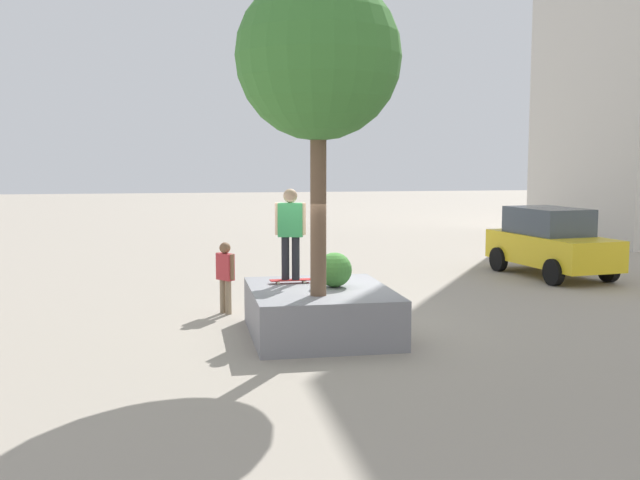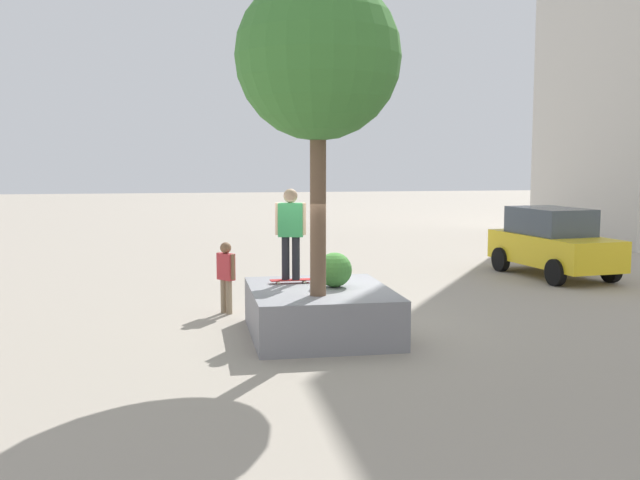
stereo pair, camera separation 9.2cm
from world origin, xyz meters
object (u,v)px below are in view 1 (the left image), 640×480
Objects in this scene: bystander_watching at (225,273)px; planter_ledge at (320,312)px; skateboarder at (290,227)px; plaza_tree at (318,58)px; skateboard at (291,280)px; taxi_cab at (550,242)px.

planter_ledge is at bearing 35.70° from bystander_watching.
plaza_tree is at bearing 12.57° from skateboarder.
bystander_watching is at bearing -144.15° from skateboard.
skateboarder is (-1.34, -0.30, -3.00)m from plaza_tree.
skateboard is at bearing -144.69° from planter_ledge.
plaza_tree is at bearing -12.79° from planter_ledge.
skateboarder is 9.58m from taxi_cab.
taxi_cab is at bearing 122.12° from skateboarder.
planter_ledge is at bearing 35.31° from skateboarder.
plaza_tree reaches higher than skateboard.
taxi_cab is (-5.07, 8.07, 0.03)m from skateboard.
plaza_tree is 4.25m from skateboard.
skateboarder is at bearing 35.85° from bystander_watching.
plaza_tree is 6.85× the size of skateboard.
skateboarder is at bearing -167.43° from plaza_tree.
skateboard is 1.99m from bystander_watching.
skateboard is (-1.34, -0.30, -4.03)m from plaza_tree.
skateboard is at bearing -63.43° from skateboarder.
bystander_watching reaches higher than skateboard.
skateboard is (-0.65, -0.46, 0.50)m from planter_ledge.
plaza_tree reaches higher than bystander_watching.
bystander_watching is at bearing -144.15° from skateboarder.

